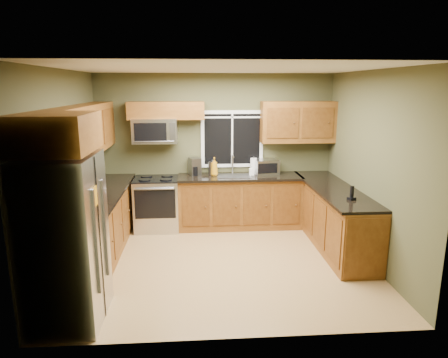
{
  "coord_description": "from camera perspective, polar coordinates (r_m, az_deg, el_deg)",
  "views": [
    {
      "loc": [
        -0.36,
        -5.33,
        2.48
      ],
      "look_at": [
        0.05,
        0.35,
        1.15
      ],
      "focal_mm": 32.0,
      "sensor_mm": 36.0,
      "label": 1
    }
  ],
  "objects": [
    {
      "name": "window",
      "position": [
        7.2,
        1.16,
        5.74
      ],
      "size": [
        1.12,
        0.03,
        1.02
      ],
      "color": "white",
      "rests_on": "back_wall"
    },
    {
      "name": "left_wall",
      "position": [
        5.72,
        -21.77,
        0.8
      ],
      "size": [
        0.0,
        3.6,
        3.6
      ],
      "primitive_type": "plane",
      "rotation": [
        1.57,
        0.0,
        1.57
      ],
      "color": "#464629",
      "rests_on": "ground"
    },
    {
      "name": "right_wall",
      "position": [
        5.98,
        20.28,
        1.43
      ],
      "size": [
        0.0,
        3.6,
        3.6
      ],
      "primitive_type": "plane",
      "rotation": [
        1.57,
        0.0,
        -1.57
      ],
      "color": "#464629",
      "rests_on": "ground"
    },
    {
      "name": "countertop_peninsula",
      "position": [
        6.44,
        15.36,
        -1.34
      ],
      "size": [
        0.65,
        2.5,
        0.04
      ],
      "primitive_type": "cube",
      "color": "black",
      "rests_on": "base_cabinets_peninsula"
    },
    {
      "name": "soap_bottle_b",
      "position": [
        7.05,
        3.97,
        1.24
      ],
      "size": [
        0.08,
        0.08,
        0.18
      ],
      "primitive_type": "imported",
      "rotation": [
        0.0,
        0.0,
        0.04
      ],
      "color": "white",
      "rests_on": "countertop_back"
    },
    {
      "name": "base_cabinets_back",
      "position": [
        7.16,
        2.25,
        -3.33
      ],
      "size": [
        2.17,
        0.6,
        0.9
      ],
      "primitive_type": "cube",
      "color": "brown",
      "rests_on": "ground"
    },
    {
      "name": "ceiling",
      "position": [
        5.34,
        -0.27,
        15.52
      ],
      "size": [
        4.2,
        4.2,
        0.0
      ],
      "primitive_type": "plane",
      "rotation": [
        3.14,
        0.0,
        0.0
      ],
      "color": "white",
      "rests_on": "back_wall"
    },
    {
      "name": "cordless_phone",
      "position": [
        5.79,
        17.78,
        -2.29
      ],
      "size": [
        0.12,
        0.12,
        0.2
      ],
      "color": "black",
      "rests_on": "countertop_peninsula"
    },
    {
      "name": "countertop_left",
      "position": [
        6.17,
        -17.26,
        -2.1
      ],
      "size": [
        0.65,
        2.65,
        0.04
      ],
      "primitive_type": "cube",
      "color": "black",
      "rests_on": "base_cabinets_left"
    },
    {
      "name": "toaster_oven",
      "position": [
        7.2,
        6.05,
        1.77
      ],
      "size": [
        0.46,
        0.38,
        0.26
      ],
      "color": "#B7B7BC",
      "rests_on": "countertop_back"
    },
    {
      "name": "base_cabinets_peninsula",
      "position": [
        6.57,
        15.34,
        -5.32
      ],
      "size": [
        0.6,
        2.52,
        0.9
      ],
      "color": "brown",
      "rests_on": "ground"
    },
    {
      "name": "range",
      "position": [
        7.12,
        -9.54,
        -3.45
      ],
      "size": [
        0.76,
        0.69,
        0.94
      ],
      "color": "#B7B7BC",
      "rests_on": "ground"
    },
    {
      "name": "back_wall",
      "position": [
        7.22,
        -1.23,
        4.14
      ],
      "size": [
        4.2,
        0.0,
        4.2
      ],
      "primitive_type": "plane",
      "rotation": [
        1.57,
        0.0,
        0.0
      ],
      "color": "#464629",
      "rests_on": "ground"
    },
    {
      "name": "floor",
      "position": [
        5.89,
        -0.24,
        -11.77
      ],
      "size": [
        4.2,
        4.2,
        0.0
      ],
      "primitive_type": "plane",
      "color": "#A17946",
      "rests_on": "ground"
    },
    {
      "name": "paper_towel_roll",
      "position": [
        7.18,
        4.25,
        1.88
      ],
      "size": [
        0.14,
        0.14,
        0.31
      ],
      "color": "white",
      "rests_on": "countertop_back"
    },
    {
      "name": "base_cabinets_left",
      "position": [
        6.31,
        -17.19,
        -6.22
      ],
      "size": [
        0.6,
        2.65,
        0.9
      ],
      "primitive_type": "cube",
      "color": "brown",
      "rests_on": "ground"
    },
    {
      "name": "soap_bottle_a",
      "position": [
        7.01,
        -1.4,
        1.79
      ],
      "size": [
        0.14,
        0.14,
        0.32
      ],
      "primitive_type": "imported",
      "rotation": [
        0.0,
        0.0,
        -0.13
      ],
      "color": "#C28012",
      "rests_on": "countertop_back"
    },
    {
      "name": "upper_cabinets_back_right",
      "position": [
        7.22,
        10.5,
        8.0
      ],
      "size": [
        1.3,
        0.33,
        0.72
      ],
      "primitive_type": "cube",
      "color": "brown",
      "rests_on": "back_wall"
    },
    {
      "name": "upper_cabinets_back_left",
      "position": [
        6.99,
        -8.26,
        9.65
      ],
      "size": [
        1.3,
        0.33,
        0.3
      ],
      "primitive_type": "cube",
      "color": "brown",
      "rests_on": "back_wall"
    },
    {
      "name": "kettle",
      "position": [
        7.09,
        -1.62,
        1.68
      ],
      "size": [
        0.17,
        0.17,
        0.29
      ],
      "color": "#B7B7BC",
      "rests_on": "countertop_back"
    },
    {
      "name": "microwave",
      "position": [
        7.01,
        -9.83,
        6.81
      ],
      "size": [
        0.76,
        0.41,
        0.42
      ],
      "color": "#B7B7BC",
      "rests_on": "back_wall"
    },
    {
      "name": "upper_cabinets_left",
      "position": [
        6.04,
        -19.35,
        6.53
      ],
      "size": [
        0.33,
        2.65,
        0.72
      ],
      "primitive_type": "cube",
      "color": "brown",
      "rests_on": "left_wall"
    },
    {
      "name": "front_wall",
      "position": [
        3.72,
        1.64,
        -4.51
      ],
      "size": [
        4.2,
        0.0,
        4.2
      ],
      "primitive_type": "plane",
      "rotation": [
        -1.57,
        0.0,
        0.0
      ],
      "color": "#464629",
      "rests_on": "ground"
    },
    {
      "name": "refrigerator",
      "position": [
        4.54,
        -21.76,
        -8.18
      ],
      "size": [
        0.74,
        0.9,
        1.8
      ],
      "color": "#B7B7BC",
      "rests_on": "ground"
    },
    {
      "name": "sink",
      "position": [
        7.02,
        1.36,
        0.57
      ],
      "size": [
        0.6,
        0.42,
        0.36
      ],
      "color": "slate",
      "rests_on": "countertop_back"
    },
    {
      "name": "countertop_back",
      "position": [
        7.02,
        2.31,
        0.3
      ],
      "size": [
        2.17,
        0.65,
        0.04
      ],
      "primitive_type": "cube",
      "color": "black",
      "rests_on": "base_cabinets_back"
    },
    {
      "name": "upper_cabinet_over_fridge",
      "position": [
        4.28,
        -23.05,
        6.09
      ],
      "size": [
        0.72,
        0.9,
        0.38
      ],
      "primitive_type": "cube",
      "color": "brown",
      "rests_on": "left_wall"
    },
    {
      "name": "coffee_maker",
      "position": [
        7.1,
        -4.2,
        1.75
      ],
      "size": [
        0.24,
        0.28,
        0.3
      ],
      "color": "slate",
      "rests_on": "countertop_back"
    }
  ]
}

